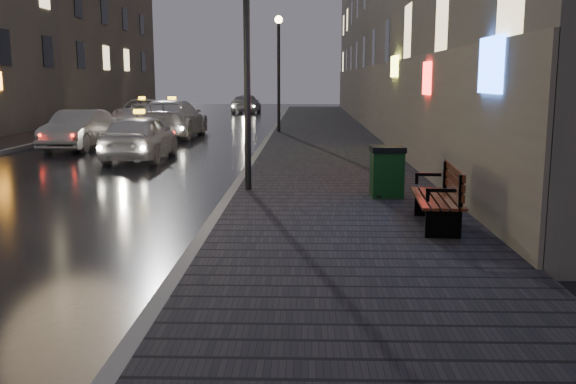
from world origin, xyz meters
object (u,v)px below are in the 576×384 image
lamp_far (279,59)px  taxi_mid (173,119)px  bench (442,196)px  taxi_near (140,137)px  car_left_mid (79,130)px  lamp_near (247,36)px  taxi_far (142,113)px  trash_bin (387,171)px  car_far (246,103)px

lamp_far → taxi_mid: 5.58m
bench → taxi_near: taxi_near is taller
car_left_mid → taxi_near: bearing=-44.6°
lamp_near → taxi_far: bearing=110.0°
taxi_mid → trash_bin: bearing=118.4°
trash_bin → bench: bearing=-79.9°
bench → car_left_mid: bearing=133.1°
trash_bin → taxi_far: taxi_far is taller
bench → taxi_mid: (-8.25, 18.08, 0.18)m
taxi_mid → car_far: 20.75m
trash_bin → car_far: size_ratio=0.24×
taxi_near → taxi_mid: (-0.65, 8.21, 0.09)m
lamp_far → taxi_mid: size_ratio=0.91×
taxi_far → lamp_far: bearing=-37.7°
lamp_near → taxi_far: size_ratio=0.99×
car_left_mid → lamp_far: bearing=42.9°
taxi_mid → lamp_far: bearing=-161.3°
car_far → taxi_near: bearing=94.4°
bench → car_far: 39.40m
taxi_near → car_left_mid: bearing=-45.7°
trash_bin → taxi_far: size_ratio=0.20×
trash_bin → car_left_mid: (-10.18, 10.36, 0.03)m
trash_bin → car_left_mid: size_ratio=0.24×
lamp_near → car_far: bearing=95.4°
taxi_far → car_far: bearing=69.4°
lamp_far → taxi_far: bearing=144.6°
bench → trash_bin: trash_bin is taller
lamp_far → taxi_far: (-7.84, 5.58, -2.75)m
bench → trash_bin: bearing=105.4°
trash_bin → taxi_far: (-10.82, 22.32, 0.06)m
bench → taxi_far: size_ratio=0.38×
taxi_near → car_far: size_ratio=0.99×
trash_bin → taxi_far: bearing=114.4°
trash_bin → taxi_mid: (-7.68, 15.31, 0.15)m
trash_bin → car_left_mid: bearing=133.1°
bench → car_left_mid: size_ratio=0.46×
trash_bin → taxi_mid: taxi_mid is taller
lamp_near → bench: size_ratio=2.61×
car_far → taxi_mid: bearing=92.0°
lamp_near → taxi_mid: size_ratio=0.91×
bench → car_far: bearing=103.9°
taxi_near → taxi_far: taxi_near is taller
lamp_far → bench: (3.55, -19.52, -2.83)m
lamp_far → lamp_near: bearing=-90.0°
trash_bin → car_left_mid: 14.52m
taxi_far → car_far: (4.51, 13.70, 0.01)m
lamp_far → taxi_near: 10.81m
lamp_near → taxi_far: lamp_near is taller
lamp_far → car_far: size_ratio=1.20×
lamp_near → car_left_mid: 12.33m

